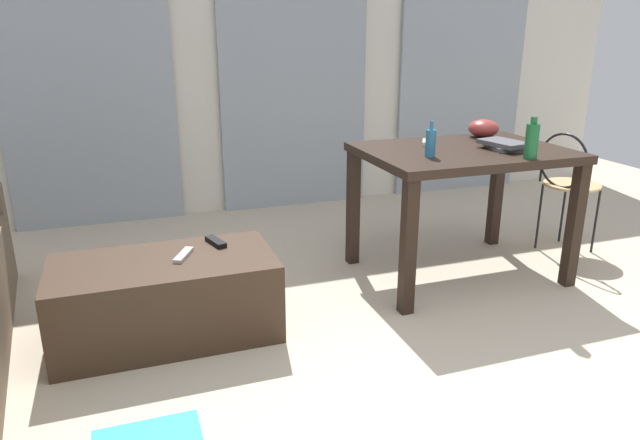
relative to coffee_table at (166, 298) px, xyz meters
name	(u,v)px	position (x,y,z in m)	size (l,w,h in m)	color
ground_plane	(397,297)	(1.28, 0.01, -0.20)	(7.98, 7.98, 0.00)	beige
wall_back	(291,61)	(1.28, 2.08, 1.02)	(6.27, 0.10, 2.44)	silver
curtains	(295,74)	(1.28, 1.99, 0.92)	(4.46, 0.03, 2.24)	#99A3AD
coffee_table	(166,298)	(0.00, 0.00, 0.00)	(1.07, 0.55, 0.40)	#382619
craft_table	(462,167)	(1.78, 0.21, 0.48)	(1.19, 0.86, 0.80)	black
wire_chair	(567,177)	(2.65, 0.29, 0.33)	(0.37, 0.39, 0.83)	tan
bottle_near	(431,143)	(1.47, 0.07, 0.67)	(0.06, 0.06, 0.20)	teal
bottle_far	(532,140)	(1.96, -0.16, 0.69)	(0.07, 0.07, 0.23)	#195B2D
bowl	(484,128)	(2.11, 0.50, 0.65)	(0.20, 0.20, 0.11)	#9E3833
book_stack	(504,145)	(1.98, 0.10, 0.62)	(0.23, 0.30, 0.05)	#4C4C51
tv_remote_on_table	(426,142)	(1.64, 0.40, 0.61)	(0.05, 0.15, 0.02)	#B7B7B2
tv_remote_primary	(183,255)	(0.10, 0.02, 0.21)	(0.04, 0.18, 0.02)	#B7B7B2
tv_remote_secondary	(216,242)	(0.28, 0.14, 0.21)	(0.05, 0.16, 0.02)	black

